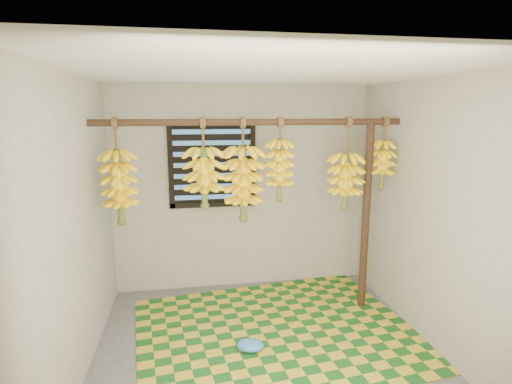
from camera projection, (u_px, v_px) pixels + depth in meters
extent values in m
cube|color=#4B4B4B|center=(267.00, 354.00, 3.52)|extent=(3.00, 3.00, 0.01)
cube|color=silver|center=(268.00, 71.00, 3.04)|extent=(3.00, 3.00, 0.01)
cube|color=gray|center=(242.00, 189.00, 4.73)|extent=(3.00, 0.01, 2.40)
cube|color=gray|center=(73.00, 232.00, 3.03)|extent=(0.01, 3.00, 2.40)
cube|color=gray|center=(434.00, 215.00, 3.53)|extent=(0.01, 3.00, 2.40)
cube|color=black|center=(212.00, 165.00, 4.59)|extent=(1.00, 0.04, 1.00)
cylinder|color=#3B2416|center=(253.00, 122.00, 3.80)|extent=(3.00, 0.06, 0.06)
cylinder|color=#3B2416|center=(366.00, 218.00, 4.20)|extent=(0.08, 0.08, 2.00)
cube|color=#18511A|center=(277.00, 332.00, 3.87)|extent=(2.86, 2.41, 0.01)
ellipsoid|color=#3377C1|center=(250.00, 345.00, 3.54)|extent=(0.28, 0.23, 0.10)
cylinder|color=brown|center=(116.00, 136.00, 3.61)|extent=(0.02, 0.02, 0.30)
cylinder|color=#4C5923|center=(119.00, 185.00, 3.70)|extent=(0.06, 0.06, 0.66)
cylinder|color=brown|center=(203.00, 135.00, 3.74)|extent=(0.02, 0.02, 0.29)
cylinder|color=#4C5923|center=(204.00, 176.00, 3.82)|extent=(0.06, 0.06, 0.55)
cylinder|color=brown|center=(243.00, 135.00, 3.81)|extent=(0.02, 0.02, 0.29)
cylinder|color=#4C5923|center=(243.00, 182.00, 3.90)|extent=(0.06, 0.06, 0.69)
cylinder|color=brown|center=(280.00, 130.00, 3.86)|extent=(0.02, 0.02, 0.22)
cylinder|color=#4C5923|center=(280.00, 168.00, 3.93)|extent=(0.05, 0.05, 0.58)
cylinder|color=brown|center=(348.00, 137.00, 3.99)|extent=(0.02, 0.02, 0.37)
cylinder|color=#4C5923|center=(346.00, 180.00, 4.07)|extent=(0.06, 0.06, 0.54)
cylinder|color=brown|center=(385.00, 131.00, 4.04)|extent=(0.02, 0.02, 0.24)
cylinder|color=#4C5923|center=(383.00, 163.00, 4.11)|extent=(0.05, 0.05, 0.47)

